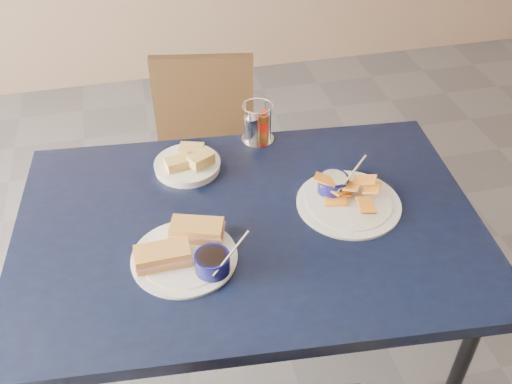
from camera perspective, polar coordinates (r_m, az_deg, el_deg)
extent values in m
cube|color=black|center=(1.62, -0.71, -3.48)|extent=(1.38, 0.99, 0.04)
cylinder|color=black|center=(1.88, 19.78, -16.09)|extent=(0.04, 0.04, 0.71)
cylinder|color=black|center=(2.14, -17.86, -6.76)|extent=(0.04, 0.04, 0.71)
cylinder|color=black|center=(2.27, 11.51, -2.17)|extent=(0.04, 0.04, 0.71)
cube|color=black|center=(2.33, -4.99, 1.72)|extent=(0.46, 0.45, 0.04)
cylinder|color=black|center=(2.35, -8.02, -5.25)|extent=(0.03, 0.03, 0.39)
cylinder|color=black|center=(2.38, -0.22, -4.03)|extent=(0.03, 0.03, 0.39)
cylinder|color=black|center=(2.57, -8.85, -0.53)|extent=(0.03, 0.03, 0.39)
cylinder|color=black|center=(2.60, -1.74, 0.53)|extent=(0.03, 0.03, 0.39)
cube|color=black|center=(2.34, -6.00, 8.69)|extent=(0.40, 0.11, 0.42)
cylinder|color=white|center=(1.52, -7.17, -6.50)|extent=(0.28, 0.28, 0.01)
cylinder|color=white|center=(1.51, -7.19, -6.36)|extent=(0.23, 0.23, 0.00)
cube|color=#DA9F4E|center=(1.49, -9.32, -6.31)|extent=(0.14, 0.07, 0.04)
cube|color=tan|center=(1.49, -9.30, -6.43)|extent=(0.15, 0.08, 0.01)
cube|color=#DA9F4E|center=(1.54, -5.93, -3.79)|extent=(0.15, 0.11, 0.04)
cube|color=tan|center=(1.55, -5.92, -3.91)|extent=(0.16, 0.12, 0.01)
cylinder|color=#0A0A38|center=(1.45, -4.38, -7.05)|extent=(0.09, 0.09, 0.05)
cylinder|color=black|center=(1.44, -4.41, -6.61)|extent=(0.08, 0.08, 0.01)
cylinder|color=silver|center=(1.41, -2.52, -6.14)|extent=(0.11, 0.07, 0.08)
cylinder|color=white|center=(1.68, 9.24, -1.13)|extent=(0.30, 0.30, 0.01)
cylinder|color=white|center=(1.68, 9.26, -0.99)|extent=(0.25, 0.25, 0.00)
cube|color=#F99B31|center=(1.67, 7.95, -0.90)|extent=(0.07, 0.06, 0.01)
cube|color=#F99B31|center=(1.70, 8.37, 0.01)|extent=(0.08, 0.06, 0.01)
cube|color=#F99B31|center=(1.70, 8.93, 0.30)|extent=(0.08, 0.06, 0.01)
cube|color=#F99B31|center=(1.69, 8.22, 0.10)|extent=(0.08, 0.07, 0.02)
cube|color=#F99B31|center=(1.70, 7.03, 0.81)|extent=(0.05, 0.07, 0.02)
cube|color=#F99B31|center=(1.68, 9.52, 0.26)|extent=(0.07, 0.08, 0.03)
cube|color=#F99B31|center=(1.68, 11.51, 0.19)|extent=(0.07, 0.08, 0.02)
cube|color=#F99B31|center=(1.70, 10.80, 0.97)|extent=(0.08, 0.07, 0.02)
cube|color=#F99B31|center=(1.61, 10.95, -1.39)|extent=(0.05, 0.07, 0.01)
cube|color=#F99B31|center=(1.67, 6.91, 1.02)|extent=(0.08, 0.07, 0.02)
cylinder|color=#0A0A38|center=(1.70, 7.70, 0.83)|extent=(0.09, 0.09, 0.05)
cylinder|color=beige|center=(1.69, 7.75, 1.25)|extent=(0.08, 0.08, 0.01)
cylinder|color=silver|center=(1.67, 9.51, 1.77)|extent=(0.11, 0.07, 0.08)
cylinder|color=white|center=(1.81, -6.86, 2.58)|extent=(0.20, 0.20, 0.02)
cylinder|color=white|center=(1.80, -6.89, 2.85)|extent=(0.17, 0.17, 0.00)
cube|color=#D8B25E|center=(1.77, -7.81, 2.82)|extent=(0.08, 0.06, 0.03)
cube|color=#D8B25E|center=(1.81, -6.45, 4.13)|extent=(0.09, 0.07, 0.03)
cube|color=#D8B25E|center=(1.76, -5.54, 3.27)|extent=(0.09, 0.08, 0.03)
cylinder|color=silver|center=(1.93, 0.17, 5.34)|extent=(0.11, 0.11, 0.01)
cylinder|color=silver|center=(1.92, 0.93, 7.69)|extent=(0.01, 0.00, 0.13)
cylinder|color=silver|center=(1.91, -1.07, 7.45)|extent=(0.01, 0.00, 0.13)
cylinder|color=silver|center=(1.85, -0.61, 6.35)|extent=(0.01, 0.00, 0.13)
cylinder|color=silver|center=(1.87, 1.43, 6.61)|extent=(0.01, 0.00, 0.13)
torus|color=silver|center=(1.86, 0.17, 8.59)|extent=(0.10, 0.10, 0.00)
cylinder|color=silver|center=(1.90, -0.48, 6.38)|extent=(0.05, 0.05, 0.08)
cone|color=silver|center=(1.87, -0.49, 7.75)|extent=(0.04, 0.04, 0.02)
cylinder|color=brown|center=(1.91, 0.78, 6.63)|extent=(0.03, 0.03, 0.08)
cylinder|color=#B1150A|center=(1.91, 0.78, 6.63)|extent=(0.03, 0.03, 0.03)
cylinder|color=#B1150A|center=(1.88, 0.79, 7.94)|extent=(0.02, 0.02, 0.02)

